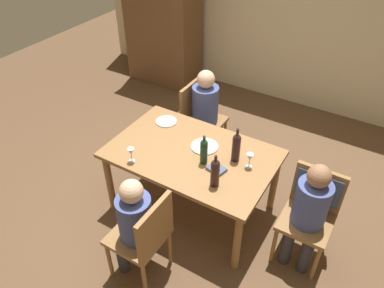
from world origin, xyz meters
name	(u,v)px	position (x,y,z in m)	size (l,w,h in m)	color
ground_plane	(192,206)	(0.00, 0.00, 0.00)	(10.00, 10.00, 0.00)	brown
rear_room_partition	(295,10)	(0.00, 2.71, 1.35)	(6.40, 0.12, 2.70)	beige
armoire_cabinet	(162,14)	(-1.89, 2.26, 1.10)	(1.18, 0.62, 2.18)	brown
dining_table	(192,159)	(0.00, 0.00, 0.67)	(1.58, 1.02, 0.75)	olive
chair_right_end	(313,202)	(1.17, 0.12, 0.59)	(0.44, 0.46, 0.92)	olive
chair_far_left	(199,115)	(-0.44, 0.89, 0.53)	(0.44, 0.44, 0.92)	olive
chair_near	(145,235)	(0.09, -0.89, 0.53)	(0.44, 0.44, 0.92)	olive
person_woman_host	(309,210)	(1.17, -0.03, 0.64)	(0.29, 0.34, 1.10)	#33333D
person_man_bearded	(207,109)	(-0.33, 0.89, 0.66)	(0.35, 0.31, 1.14)	#33333D
person_man_guest	(133,221)	(-0.03, -0.89, 0.63)	(0.33, 0.29, 1.09)	#33333D
wine_bottle_tall_green	(204,151)	(0.17, -0.07, 0.89)	(0.07, 0.07, 0.30)	#19381E
wine_bottle_dark_red	(236,147)	(0.40, 0.11, 0.91)	(0.08, 0.08, 0.35)	black
wine_bottle_short_olive	(215,172)	(0.39, -0.28, 0.90)	(0.08, 0.08, 0.32)	black
wine_glass_near_left	(131,152)	(-0.41, -0.40, 0.86)	(0.07, 0.07, 0.15)	silver
wine_glass_centre	(250,158)	(0.55, 0.09, 0.86)	(0.07, 0.07, 0.15)	silver
dinner_plate_host	(204,146)	(0.06, 0.13, 0.76)	(0.27, 0.27, 0.01)	silver
dinner_plate_guest_left	(166,121)	(-0.50, 0.30, 0.76)	(0.23, 0.23, 0.01)	silver
folded_napkin	(216,169)	(0.32, -0.11, 0.77)	(0.16, 0.12, 0.03)	#4C5B75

